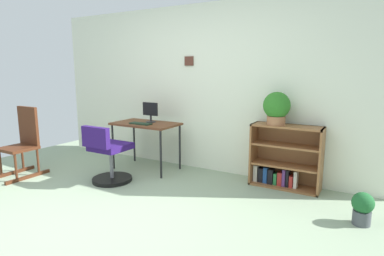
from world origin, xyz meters
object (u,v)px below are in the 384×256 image
object	(u,v)px
potted_plant_floor	(363,207)
monitor	(150,112)
desk	(146,127)
office_chair	(108,157)
potted_plant_on_shelf	(277,107)
bookshelf_low	(285,159)
keyboard	(141,124)
rocking_chair	(23,142)

from	to	relation	value
potted_plant_floor	monitor	bearing A→B (deg)	171.05
desk	potted_plant_floor	size ratio (longest dim) A/B	2.96
office_chair	potted_plant_floor	world-z (taller)	office_chair
desk	potted_plant_floor	xyz separation A→B (m)	(2.88, -0.37, -0.47)
potted_plant_floor	office_chair	bearing A→B (deg)	-173.28
office_chair	potted_plant_on_shelf	world-z (taller)	potted_plant_on_shelf
desk	bookshelf_low	world-z (taller)	bookshelf_low
monitor	keyboard	bearing A→B (deg)	-94.63
monitor	office_chair	size ratio (longest dim) A/B	0.38
rocking_chair	potted_plant_on_shelf	xyz separation A→B (m)	(3.16, 1.33, 0.53)
potted_plant_on_shelf	desk	bearing A→B (deg)	-172.41
rocking_chair	bookshelf_low	distance (m)	3.56
monitor	bookshelf_low	size ratio (longest dim) A/B	0.34
potted_plant_floor	keyboard	bearing A→B (deg)	175.28
keyboard	office_chair	xyz separation A→B (m)	(-0.07, -0.58, -0.37)
office_chair	potted_plant_floor	xyz separation A→B (m)	(2.94, 0.35, -0.17)
desk	potted_plant_on_shelf	world-z (taller)	potted_plant_on_shelf
keyboard	bookshelf_low	distance (m)	2.03
potted_plant_floor	rocking_chair	bearing A→B (deg)	-170.38
bookshelf_low	rocking_chair	bearing A→B (deg)	-157.14
office_chair	potted_plant_floor	bearing A→B (deg)	6.72
bookshelf_low	potted_plant_floor	xyz separation A→B (m)	(0.92, -0.67, -0.18)
keyboard	potted_plant_floor	xyz separation A→B (m)	(2.87, -0.24, -0.54)
rocking_chair	bookshelf_low	xyz separation A→B (m)	(3.28, 1.38, -0.12)
desk	office_chair	world-z (taller)	office_chair
potted_plant_on_shelf	potted_plant_floor	world-z (taller)	potted_plant_on_shelf
monitor	office_chair	world-z (taller)	monitor
bookshelf_low	office_chair	bearing A→B (deg)	-153.32
monitor	bookshelf_low	world-z (taller)	monitor
monitor	rocking_chair	world-z (taller)	monitor
monitor	rocking_chair	bearing A→B (deg)	-139.16
keyboard	monitor	bearing A→B (deg)	85.37
rocking_chair	potted_plant_floor	bearing A→B (deg)	9.62
monitor	bookshelf_low	xyz separation A→B (m)	(1.94, 0.22, -0.50)
office_chair	bookshelf_low	size ratio (longest dim) A/B	0.90
keyboard	bookshelf_low	world-z (taller)	bookshelf_low
desk	monitor	world-z (taller)	monitor
desk	keyboard	xyz separation A→B (m)	(0.01, -0.13, 0.07)
bookshelf_low	potted_plant_on_shelf	size ratio (longest dim) A/B	2.11
monitor	keyboard	size ratio (longest dim) A/B	0.88
bookshelf_low	potted_plant_floor	bearing A→B (deg)	-36.22
desk	bookshelf_low	distance (m)	2.01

